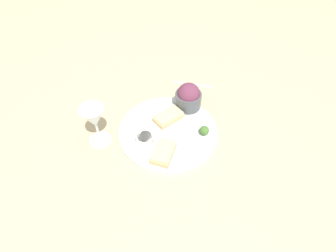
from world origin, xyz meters
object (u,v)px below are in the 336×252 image
(cheese_toast_near, at_px, (164,152))
(salad_bowl, at_px, (188,97))
(cheese_toast_far, at_px, (168,117))
(fork, at_px, (193,84))
(sauce_ramekin, at_px, (145,139))
(wine_glass, at_px, (94,119))

(cheese_toast_near, bearing_deg, salad_bowl, -157.07)
(cheese_toast_far, xyz_separation_m, fork, (-0.23, -0.08, -0.02))
(sauce_ramekin, xyz_separation_m, cheese_toast_near, (-0.01, 0.08, -0.00))
(sauce_ramekin, relative_size, fork, 0.40)
(wine_glass, xyz_separation_m, fork, (-0.45, 0.03, -0.10))
(cheese_toast_far, bearing_deg, sauce_ramekin, 7.14)
(salad_bowl, height_order, cheese_toast_near, salad_bowl)
(sauce_ramekin, bearing_deg, wine_glass, -52.19)
(cheese_toast_near, relative_size, wine_glass, 0.77)
(wine_glass, bearing_deg, fork, 176.07)
(salad_bowl, relative_size, cheese_toast_near, 0.87)
(salad_bowl, height_order, wine_glass, wine_glass)
(salad_bowl, height_order, cheese_toast_far, salad_bowl)
(cheese_toast_far, distance_m, wine_glass, 0.26)
(sauce_ramekin, xyz_separation_m, cheese_toast_far, (-0.13, -0.02, -0.00))
(salad_bowl, xyz_separation_m, cheese_toast_far, (0.10, -0.00, -0.03))
(salad_bowl, distance_m, fork, 0.16)
(fork, bearing_deg, cheese_toast_far, 18.73)
(cheese_toast_far, bearing_deg, cheese_toast_near, 38.45)
(salad_bowl, distance_m, wine_glass, 0.35)
(wine_glass, bearing_deg, sauce_ramekin, 127.81)
(wine_glass, bearing_deg, cheese_toast_far, 154.42)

